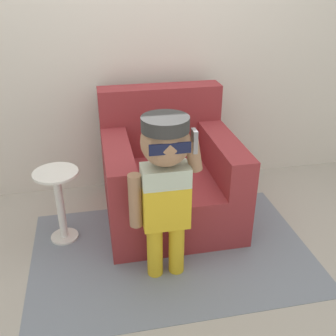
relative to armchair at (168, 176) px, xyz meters
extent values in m
plane|color=#ADA89E|center=(-0.07, -0.24, -0.33)|extent=(10.00, 10.00, 0.00)
cube|color=silver|center=(-0.07, 0.57, 0.97)|extent=(10.00, 0.05, 2.60)
cube|color=maroon|center=(0.00, -0.06, -0.14)|extent=(0.97, 1.00, 0.39)
cube|color=maroon|center=(0.00, 0.34, 0.33)|extent=(0.97, 0.20, 0.56)
cube|color=maroon|center=(-0.39, -0.16, 0.19)|extent=(0.19, 0.80, 0.28)
cube|color=maroon|center=(0.39, -0.16, 0.19)|extent=(0.19, 0.80, 0.28)
cylinder|color=gold|center=(-0.23, -0.69, -0.14)|extent=(0.10, 0.10, 0.38)
cylinder|color=gold|center=(-0.09, -0.69, -0.14)|extent=(0.10, 0.10, 0.38)
cube|color=gold|center=(-0.16, -0.69, 0.18)|extent=(0.28, 0.16, 0.28)
cube|color=#B7C6B2|center=(-0.16, -0.69, 0.38)|extent=(0.28, 0.16, 0.12)
sphere|color=#997051|center=(-0.16, -0.69, 0.59)|extent=(0.28, 0.28, 0.28)
cylinder|color=#2D2D2D|center=(-0.16, -0.69, 0.69)|extent=(0.26, 0.26, 0.08)
cube|color=#2D2D2D|center=(-0.16, -0.56, 0.67)|extent=(0.16, 0.13, 0.01)
cube|color=#0F1433|center=(-0.16, -0.81, 0.60)|extent=(0.22, 0.01, 0.06)
cylinder|color=#997051|center=(-0.33, -0.69, 0.23)|extent=(0.08, 0.08, 0.34)
cylinder|color=#997051|center=(0.01, -0.69, 0.50)|extent=(0.11, 0.08, 0.20)
cube|color=gray|center=(0.00, -0.71, 0.59)|extent=(0.02, 0.07, 0.13)
cylinder|color=white|center=(-0.81, -0.19, -0.32)|extent=(0.20, 0.20, 0.02)
cylinder|color=white|center=(-0.81, -0.19, -0.07)|extent=(0.06, 0.06, 0.53)
cylinder|color=white|center=(-0.81, -0.19, 0.21)|extent=(0.31, 0.31, 0.02)
cube|color=gray|center=(-0.08, -0.50, -0.33)|extent=(1.90, 1.25, 0.01)
camera|label=1|loc=(-0.53, -2.62, 1.44)|focal=42.00mm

